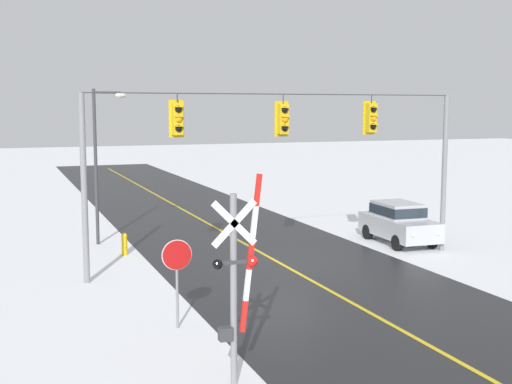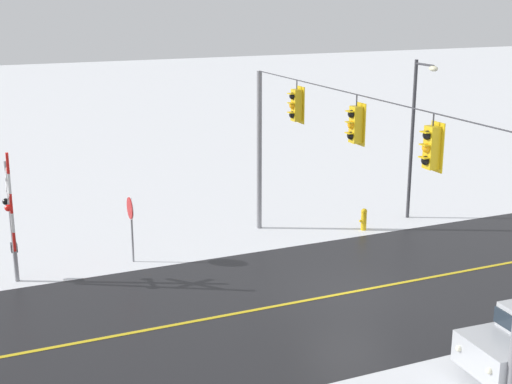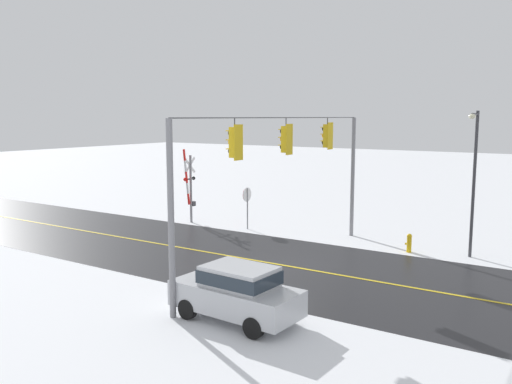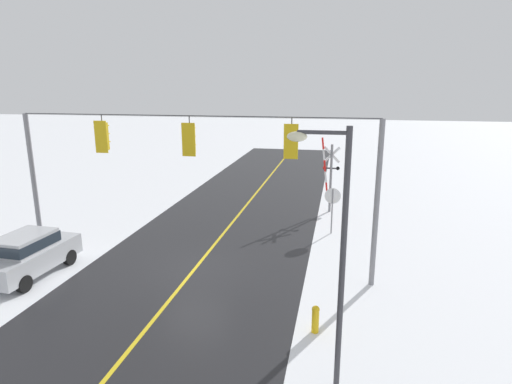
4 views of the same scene
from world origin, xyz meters
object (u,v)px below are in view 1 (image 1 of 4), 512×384
object	(u,v)px
stop_sign	(177,264)
streetlamp_near	(101,151)
railroad_crossing	(236,278)
fire_hydrant	(124,243)
parked_car_silver	(398,221)

from	to	relation	value
stop_sign	streetlamp_near	bearing A→B (deg)	91.18
railroad_crossing	streetlamp_near	size ratio (longest dim) A/B	0.67
stop_sign	streetlamp_near	distance (m)	11.97
railroad_crossing	fire_hydrant	bearing A→B (deg)	90.16
parked_car_silver	railroad_crossing	bearing A→B (deg)	-134.86
stop_sign	parked_car_silver	bearing A→B (deg)	32.78
railroad_crossing	stop_sign	bearing A→B (deg)	93.77
stop_sign	streetlamp_near	xyz separation A→B (m)	(-0.24, 11.77, 2.20)
stop_sign	fire_hydrant	bearing A→B (deg)	88.63
streetlamp_near	fire_hydrant	world-z (taller)	streetlamp_near
stop_sign	streetlamp_near	world-z (taller)	streetlamp_near
railroad_crossing	parked_car_silver	distance (m)	15.99
fire_hydrant	parked_car_silver	bearing A→B (deg)	-9.13
stop_sign	parked_car_silver	size ratio (longest dim) A/B	0.55
railroad_crossing	fire_hydrant	distance (m)	13.23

